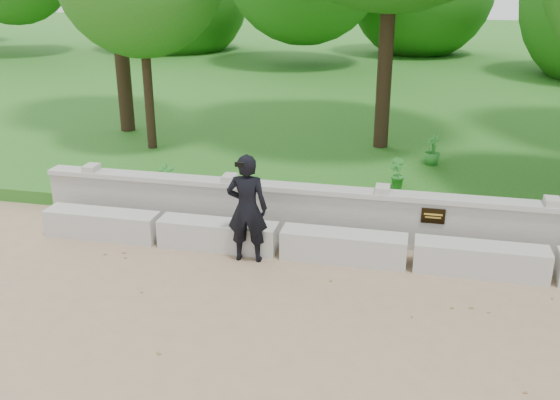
{
  "coord_description": "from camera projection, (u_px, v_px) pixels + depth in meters",
  "views": [
    {
      "loc": [
        -0.04,
        -6.71,
        4.23
      ],
      "look_at": [
        -1.96,
        1.75,
        0.96
      ],
      "focal_mm": 40.0,
      "sensor_mm": 36.0,
      "label": 1
    }
  ],
  "objects": [
    {
      "name": "ground",
      "position": [
        404.0,
        335.0,
        7.61
      ],
      "size": [
        80.0,
        80.0,
        0.0
      ],
      "primitive_type": "plane",
      "color": "#9B7D5F",
      "rests_on": "ground"
    },
    {
      "name": "lawn",
      "position": [
        421.0,
        100.0,
        20.35
      ],
      "size": [
        40.0,
        22.0,
        0.25
      ],
      "primitive_type": "cube",
      "color": "#1F611B",
      "rests_on": "ground"
    },
    {
      "name": "concrete_bench",
      "position": [
        410.0,
        253.0,
        9.26
      ],
      "size": [
        11.9,
        0.45,
        0.45
      ],
      "color": "beige",
      "rests_on": "ground"
    },
    {
      "name": "parapet_wall",
      "position": [
        413.0,
        220.0,
        9.82
      ],
      "size": [
        12.5,
        0.35,
        0.9
      ],
      "color": "#B4B1AA",
      "rests_on": "ground"
    },
    {
      "name": "man_main",
      "position": [
        247.0,
        208.0,
        9.27
      ],
      "size": [
        0.65,
        0.58,
        1.68
      ],
      "color": "black",
      "rests_on": "ground"
    },
    {
      "name": "shrub_a",
      "position": [
        166.0,
        180.0,
        11.33
      ],
      "size": [
        0.4,
        0.4,
        0.64
      ],
      "primitive_type": "imported",
      "rotation": [
        0.0,
        0.0,
        0.78
      ],
      "color": "#2C7E2B",
      "rests_on": "lawn"
    },
    {
      "name": "shrub_b",
      "position": [
        397.0,
        174.0,
        11.77
      ],
      "size": [
        0.41,
        0.41,
        0.58
      ],
      "primitive_type": "imported",
      "rotation": [
        0.0,
        0.0,
        2.32
      ],
      "color": "#2C7E2B",
      "rests_on": "lawn"
    },
    {
      "name": "shrub_d",
      "position": [
        432.0,
        150.0,
        13.19
      ],
      "size": [
        0.47,
        0.48,
        0.65
      ],
      "primitive_type": "imported",
      "rotation": [
        0.0,
        0.0,
        5.26
      ],
      "color": "#2C7E2B",
      "rests_on": "lawn"
    }
  ]
}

